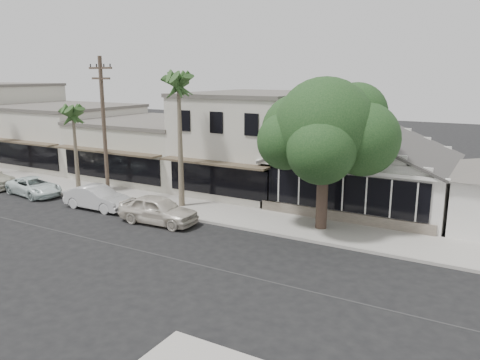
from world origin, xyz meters
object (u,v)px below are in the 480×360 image
Objects in this scene: shade_tree at (325,131)px; car_2 at (34,187)px; car_0 at (158,210)px; car_1 at (97,198)px; utility_pole at (104,127)px.

car_2 is at bearing -171.39° from shade_tree.
car_0 is 5.01m from car_1.
car_0 is 1.05× the size of car_1.
utility_pole is 2.05× the size of car_2.
car_1 is (0.30, -1.22, -4.09)m from utility_pole.
car_0 is 0.57× the size of shade_tree.
car_1 is 0.97× the size of car_2.
car_2 is at bearing -170.34° from utility_pole.
shade_tree is (13.34, 1.91, 0.38)m from utility_pole.
car_0 is at bearing -156.55° from shade_tree.
car_1 is at bearing -84.20° from car_2.
utility_pole is at bearing -72.37° from car_2.
utility_pole is at bearing -171.86° from shade_tree.
car_2 is 0.56× the size of shade_tree.
utility_pole is 2.00× the size of car_0.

